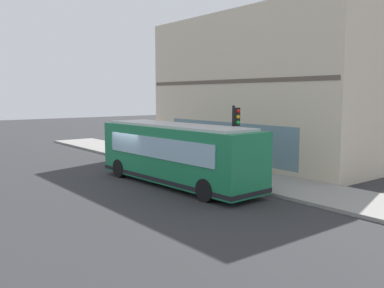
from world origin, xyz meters
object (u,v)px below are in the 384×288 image
(city_bus_nearside, at_px, (177,154))
(pedestrian_near_hydrant, at_px, (143,139))
(traffic_light_near_corner, at_px, (235,129))
(pedestrian_walking_along_curb, at_px, (133,140))
(pedestrian_by_light_pole, at_px, (167,142))
(fire_hydrant, at_px, (215,166))

(city_bus_nearside, height_order, pedestrian_near_hydrant, city_bus_nearside)
(traffic_light_near_corner, bearing_deg, pedestrian_walking_along_curb, 84.95)
(traffic_light_near_corner, bearing_deg, pedestrian_by_light_pole, 75.29)
(pedestrian_walking_along_curb, height_order, pedestrian_near_hydrant, pedestrian_walking_along_curb)
(traffic_light_near_corner, xyz_separation_m, pedestrian_near_hydrant, (2.60, 13.02, -1.74))
(pedestrian_walking_along_curb, distance_m, pedestrian_by_light_pole, 2.73)
(city_bus_nearside, xyz_separation_m, fire_hydrant, (3.32, 0.87, -1.04))
(traffic_light_near_corner, xyz_separation_m, fire_hydrant, (0.96, 2.60, -2.31))
(city_bus_nearside, height_order, traffic_light_near_corner, traffic_light_near_corner)
(pedestrian_by_light_pole, bearing_deg, city_bus_nearside, -121.54)
(fire_hydrant, bearing_deg, traffic_light_near_corner, -110.30)
(city_bus_nearside, bearing_deg, pedestrian_walking_along_curb, 71.61)
(traffic_light_near_corner, distance_m, fire_hydrant, 3.61)
(traffic_light_near_corner, height_order, pedestrian_near_hydrant, traffic_light_near_corner)
(city_bus_nearside, height_order, pedestrian_walking_along_curb, city_bus_nearside)
(pedestrian_near_hydrant, bearing_deg, pedestrian_by_light_pole, -90.73)
(city_bus_nearside, xyz_separation_m, pedestrian_walking_along_curb, (3.42, 10.28, -0.36))
(city_bus_nearside, relative_size, traffic_light_near_corner, 2.64)
(city_bus_nearside, bearing_deg, traffic_light_near_corner, -36.33)
(fire_hydrant, xyz_separation_m, pedestrian_walking_along_curb, (0.10, 9.41, 0.69))
(pedestrian_walking_along_curb, bearing_deg, fire_hydrant, -90.61)
(traffic_light_near_corner, relative_size, pedestrian_walking_along_curb, 2.12)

